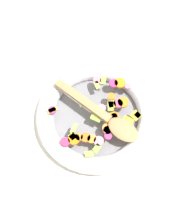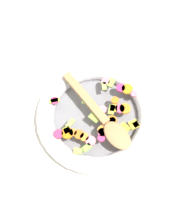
% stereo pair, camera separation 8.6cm
% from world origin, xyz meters
% --- Properties ---
extents(ground_plane, '(4.00, 4.00, 0.00)m').
position_xyz_m(ground_plane, '(0.00, 0.00, 0.00)').
color(ground_plane, silver).
extents(skillet, '(0.34, 0.34, 0.05)m').
position_xyz_m(skillet, '(0.00, 0.00, 0.02)').
color(skillet, slate).
rests_on(skillet, ground_plane).
extents(chopped_vegetables, '(0.25, 0.26, 0.01)m').
position_xyz_m(chopped_vegetables, '(0.01, 0.02, 0.05)').
color(chopped_vegetables, orange).
rests_on(chopped_vegetables, skillet).
extents(wooden_spoon, '(0.20, 0.25, 0.01)m').
position_xyz_m(wooden_spoon, '(0.02, 0.02, 0.06)').
color(wooden_spoon, '#A87F51').
rests_on(wooden_spoon, chopped_vegetables).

